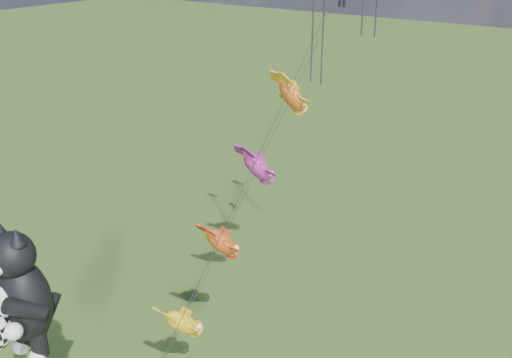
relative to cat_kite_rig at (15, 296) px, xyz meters
The scene contains 2 objects.
cat_kite_rig is the anchor object (origin of this frame).
fish_windsock_rig 11.33m from the cat_kite_rig, 75.68° to the left, with size 1.42×15.96×17.01m.
Camera 1 is at (25.10, -8.86, 22.25)m, focal length 40.00 mm.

